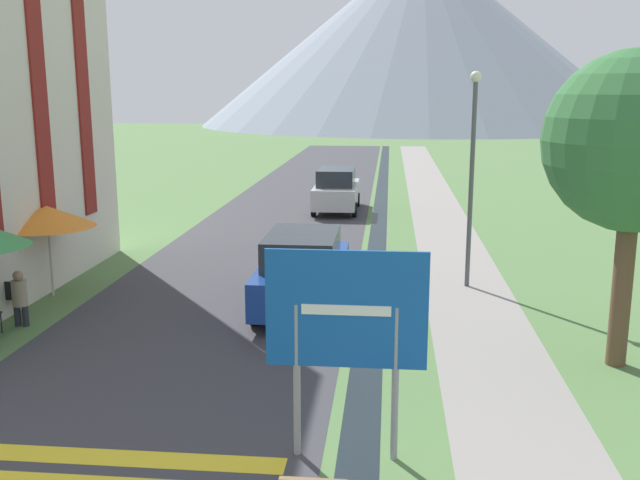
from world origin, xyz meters
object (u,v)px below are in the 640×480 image
Objects in this scene: road_sign at (346,324)px; person_seated_near at (20,296)px; tree_by_path at (635,143)px; parked_car_near at (303,270)px; streetlamp at (472,163)px; cafe_umbrella_rear_orange at (47,216)px; parked_car_far at (336,190)px; cafe_chair_far_left at (13,295)px.

road_sign is 8.95m from person_seated_near.
tree_by_path is (4.82, 3.92, 2.17)m from road_sign.
parked_car_near is 5.19m from streetlamp.
road_sign is 1.30× the size of cafe_umbrella_rear_orange.
parked_car_near is at bearing -3.59° from cafe_umbrella_rear_orange.
parked_car_far is 12.26m from streetlamp.
road_sign is 3.49× the size of cafe_chair_far_left.
cafe_chair_far_left is 0.15× the size of tree_by_path.
streetlamp is 5.74m from tree_by_path.
person_seated_near is (0.49, -0.58, 0.17)m from cafe_chair_far_left.
parked_car_far reaches higher than cafe_chair_far_left.
person_seated_near is at bearing 146.05° from road_sign.
parked_car_far is at bearing 111.46° from tree_by_path.
parked_car_near is 1.96× the size of cafe_umbrella_rear_orange.
person_seated_near is at bearing -30.33° from cafe_chair_far_left.
road_sign is 2.40× the size of person_seated_near.
parked_car_far is at bearing 87.10° from cafe_chair_far_left.
road_sign is 6.58m from tree_by_path.
road_sign is 7.05m from parked_car_near.
road_sign is at bearing -33.95° from person_seated_near.
parked_car_far is (-1.65, 20.39, -1.04)m from road_sign.
parked_car_near is 6.23m from person_seated_near.
person_seated_near is 11.10m from streetlamp.
streetlamp reaches higher than person_seated_near.
cafe_chair_far_left is at bearing -112.57° from parked_car_far.
tree_by_path is at bearing 39.09° from road_sign.
cafe_umbrella_rear_orange reaches higher than person_seated_near.
parked_car_near is 7.59m from tree_by_path.
cafe_chair_far_left is 0.69× the size of person_seated_near.
streetlamp is (10.45, 3.61, 2.71)m from cafe_chair_far_left.
cafe_umbrella_rear_orange reaches higher than parked_car_near.
parked_car_far is 14.54m from cafe_umbrella_rear_orange.
streetlamp is at bearing 38.73° from cafe_chair_far_left.
parked_car_far is 1.85× the size of cafe_umbrella_rear_orange.
road_sign is at bearing -43.04° from cafe_umbrella_rear_orange.
streetlamp is (2.61, 9.13, 1.28)m from road_sign.
streetlamp is (10.35, 1.91, 1.22)m from cafe_umbrella_rear_orange.
cafe_umbrella_rear_orange is 0.40× the size of tree_by_path.
parked_car_near reaches higher than person_seated_near.
cafe_chair_far_left is 0.37× the size of cafe_umbrella_rear_orange.
road_sign is at bearing -105.97° from streetlamp.
parked_car_far is 16.10m from cafe_chair_far_left.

